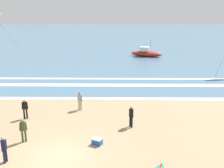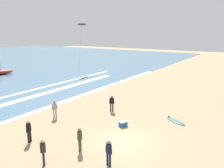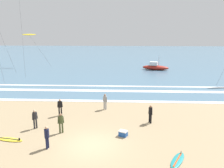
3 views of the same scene
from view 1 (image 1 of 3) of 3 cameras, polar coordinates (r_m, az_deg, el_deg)
The scene contains 12 objects.
ground_plane at distance 17.31m, azimuth -10.99°, elevation -14.44°, with size 160.00×160.00×0.00m, color #9E8763.
ocean_surface at distance 69.94m, azimuth -2.14°, elevation 9.34°, with size 140.00×90.00×0.01m, color slate.
wave_foam_shoreline at distance 26.39m, azimuth -5.63°, elevation -3.02°, with size 52.82×0.75×0.01m, color white.
wave_foam_mid_break at distance 30.83m, azimuth -8.00°, elevation -0.19°, with size 40.49×1.03×0.01m, color white.
wave_foam_outer_break at distance 33.08m, azimuth -3.03°, elevation 1.11°, with size 42.43×0.58×0.01m, color white.
surfer_background_far at distance 22.64m, azimuth -17.49°, elevation -4.57°, with size 0.51×0.32×1.60m.
surfer_left_far at distance 17.13m, azimuth -21.32°, elevation -12.02°, with size 0.32×0.52×1.60m.
surfer_foreground_main at distance 23.51m, azimuth -6.64°, elevation -3.10°, with size 0.49×0.32×1.60m.
surfer_left_near at distance 19.07m, azimuth -17.80°, elevation -8.66°, with size 0.50×0.32×1.60m.
surfer_right_near at distance 20.26m, azimuth 3.96°, elevation -6.33°, with size 0.35×0.48×1.60m.
offshore_boat at distance 46.94m, azimuth 7.09°, elevation 6.31°, with size 5.47×3.08×2.70m.
cooler_box at distance 18.19m, azimuth -3.07°, elevation -11.70°, with size 0.75×0.67×0.44m.
Camera 1 is at (3.36, -14.50, 8.84)m, focal length 44.44 mm.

